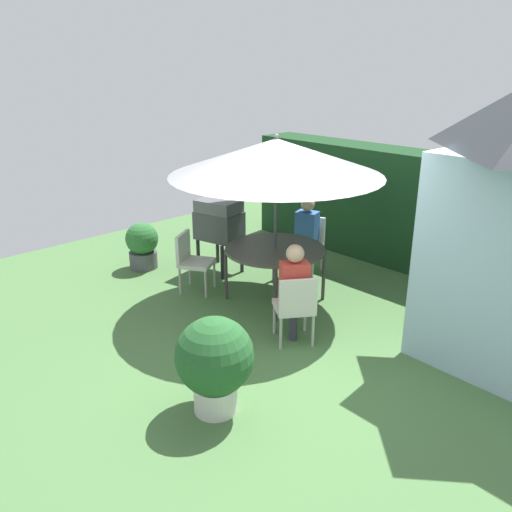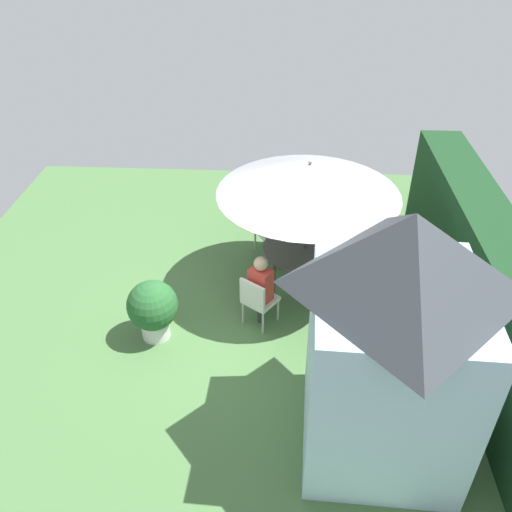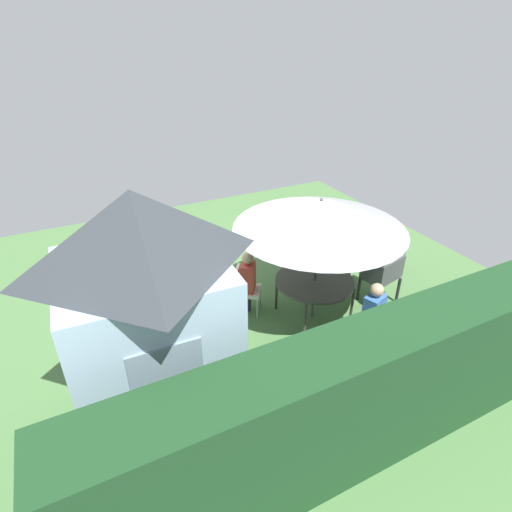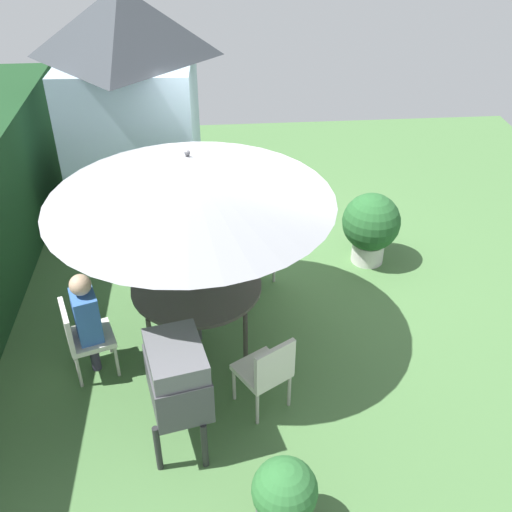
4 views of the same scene
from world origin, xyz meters
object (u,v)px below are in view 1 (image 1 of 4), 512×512
object	(u,v)px
patio_umbrella	(276,157)
person_in_blue	(307,226)
bbq_grill	(219,221)
person_in_red	(294,282)
chair_near_shed	(295,305)
patio_table	(275,251)
potted_plant_by_grill	(215,360)
potted_plant_by_shed	(142,244)
chair_far_side	(308,240)
chair_toward_hedge	(191,258)

from	to	relation	value
patio_umbrella	person_in_blue	distance (m)	1.76
bbq_grill	person_in_red	size ratio (longest dim) A/B	0.95
chair_near_shed	person_in_red	xyz separation A→B (m)	(-0.07, 0.05, 0.26)
patio_table	potted_plant_by_grill	distance (m)	2.72
chair_near_shed	potted_plant_by_shed	xyz separation A→B (m)	(-3.48, 0.06, -0.11)
patio_table	potted_plant_by_grill	xyz separation A→B (m)	(1.43, -2.31, -0.17)
chair_far_side	chair_toward_hedge	world-z (taller)	same
chair_far_side	person_in_red	world-z (taller)	person_in_red
chair_far_side	potted_plant_by_shed	size ratio (longest dim) A/B	1.15
chair_far_side	bbq_grill	bearing A→B (deg)	-133.98
potted_plant_by_shed	person_in_blue	world-z (taller)	person_in_blue
person_in_red	potted_plant_by_shed	bearing A→B (deg)	179.84
potted_plant_by_grill	chair_near_shed	bearing A→B (deg)	102.91
potted_plant_by_shed	bbq_grill	bearing A→B (deg)	40.79
patio_table	chair_toward_hedge	world-z (taller)	chair_toward_hedge
patio_table	person_in_blue	distance (m)	1.20
patio_table	patio_umbrella	size ratio (longest dim) A/B	0.49
patio_umbrella	person_in_red	world-z (taller)	patio_umbrella
chair_toward_hedge	person_in_blue	distance (m)	1.95
chair_near_shed	chair_far_side	xyz separation A→B (m)	(-1.48, 1.96, 0.00)
person_in_blue	chair_toward_hedge	bearing A→B (deg)	-111.19
chair_near_shed	potted_plant_by_grill	bearing A→B (deg)	-77.09
potted_plant_by_grill	patio_umbrella	bearing A→B (deg)	121.72
patio_table	patio_umbrella	distance (m)	1.34
chair_near_shed	bbq_grill	bearing A→B (deg)	159.97
chair_far_side	person_in_red	size ratio (longest dim) A/B	0.71
chair_near_shed	potted_plant_by_grill	xyz separation A→B (m)	(0.36, -1.56, 0.05)
patio_umbrella	patio_table	bearing A→B (deg)	180.00
bbq_grill	patio_umbrella	bearing A→B (deg)	-6.66
person_in_red	chair_toward_hedge	bearing A→B (deg)	179.35
patio_umbrella	chair_near_shed	bearing A→B (deg)	-34.83
patio_umbrella	person_in_red	bearing A→B (deg)	-34.83
chair_far_side	potted_plant_by_grill	distance (m)	3.97
patio_umbrella	potted_plant_by_shed	size ratio (longest dim) A/B	3.73
potted_plant_by_shed	person_in_blue	distance (m)	2.75
chair_near_shed	person_in_blue	size ratio (longest dim) A/B	0.71
potted_plant_by_shed	potted_plant_by_grill	world-z (taller)	potted_plant_by_grill
chair_toward_hedge	person_in_red	xyz separation A→B (m)	(2.08, -0.02, 0.26)
bbq_grill	chair_far_side	world-z (taller)	bbq_grill
bbq_grill	person_in_blue	bearing A→B (deg)	42.94
patio_umbrella	chair_near_shed	world-z (taller)	patio_umbrella
chair_near_shed	potted_plant_by_grill	size ratio (longest dim) A/B	0.89
patio_table	potted_plant_by_shed	bearing A→B (deg)	-164.16
patio_umbrella	potted_plant_by_shed	xyz separation A→B (m)	(-2.41, -0.68, -1.67)
patio_table	chair_near_shed	xyz separation A→B (m)	(1.07, -0.74, -0.22)
person_in_red	patio_table	bearing A→B (deg)	145.17
person_in_blue	bbq_grill	bearing A→B (deg)	-137.06
person_in_blue	potted_plant_by_shed	bearing A→B (deg)	-138.09
bbq_grill	chair_near_shed	world-z (taller)	bbq_grill
chair_far_side	potted_plant_by_shed	distance (m)	2.76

